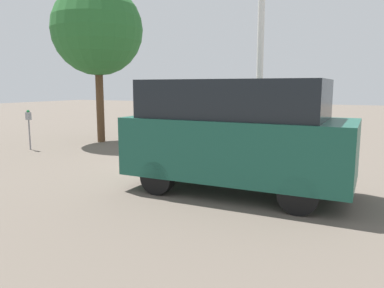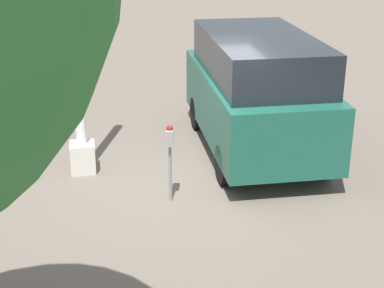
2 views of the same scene
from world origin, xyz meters
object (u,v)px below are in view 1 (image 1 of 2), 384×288
object	(u,v)px
parking_meter_far	(29,120)
street_tree	(97,30)
parked_van	(236,133)
parking_meter_near	(194,131)
lamp_post	(259,96)

from	to	relation	value
parking_meter_far	street_tree	distance (m)	4.30
parked_van	street_tree	distance (m)	9.01
parking_meter_near	parking_meter_far	distance (m)	6.32
parking_meter_near	street_tree	bearing A→B (deg)	163.08
parking_meter_far	street_tree	bearing A→B (deg)	77.90
parking_meter_far	street_tree	world-z (taller)	street_tree
parking_meter_near	parking_meter_far	bearing A→B (deg)	-170.96
parking_meter_near	parked_van	distance (m)	2.68
parking_meter_far	street_tree	xyz separation A→B (m)	(1.01, 2.58, 3.29)
parked_van	parking_meter_far	bearing A→B (deg)	167.08
parking_meter_near	lamp_post	size ratio (longest dim) A/B	0.25
parking_meter_far	lamp_post	size ratio (longest dim) A/B	0.26
street_tree	lamp_post	bearing A→B (deg)	-10.23
lamp_post	parked_van	distance (m)	3.43
parking_meter_near	lamp_post	distance (m)	2.20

